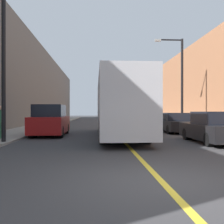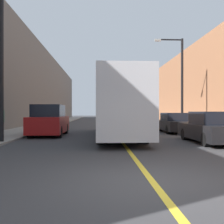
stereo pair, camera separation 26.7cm
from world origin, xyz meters
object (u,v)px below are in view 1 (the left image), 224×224
object	(u,v)px
bus	(118,106)
pedestrian	(1,121)
car_right_near	(213,129)
street_lamp_right	(180,78)
parked_suv_left	(50,121)
street_lamp_left	(8,51)
car_right_mid	(174,123)

from	to	relation	value
bus	pedestrian	distance (m)	6.66
bus	car_right_near	world-z (taller)	bus
street_lamp_right	car_right_near	bearing A→B (deg)	-98.27
parked_suv_left	street_lamp_right	size ratio (longest dim) A/B	0.63
street_lamp_left	street_lamp_right	world-z (taller)	street_lamp_left
bus	car_right_mid	distance (m)	5.50
car_right_mid	car_right_near	bearing A→B (deg)	-90.64
car_right_mid	bus	bearing A→B (deg)	-145.24
car_right_near	pedestrian	xyz separation A→B (m)	(-10.70, 1.76, 0.32)
car_right_mid	pedestrian	world-z (taller)	pedestrian
pedestrian	street_lamp_right	bearing A→B (deg)	31.36
car_right_near	street_lamp_left	size ratio (longest dim) A/B	0.60
car_right_mid	street_lamp_left	xyz separation A→B (m)	(-9.95, -6.33, 3.75)
street_lamp_left	pedestrian	distance (m)	3.81
car_right_near	street_lamp_right	distance (m)	9.89
bus	car_right_near	distance (m)	5.70
pedestrian	car_right_mid	bearing A→B (deg)	24.11
car_right_mid	street_lamp_right	bearing A→B (deg)	63.53
parked_suv_left	car_right_near	world-z (taller)	parked_suv_left
parked_suv_left	pedestrian	world-z (taller)	parked_suv_left
car_right_mid	street_lamp_right	distance (m)	4.66
parked_suv_left	street_lamp_left	size ratio (longest dim) A/B	0.62
car_right_near	pedestrian	world-z (taller)	pedestrian
car_right_near	car_right_mid	distance (m)	6.58
bus	street_lamp_right	world-z (taller)	street_lamp_right
street_lamp_left	parked_suv_left	bearing A→B (deg)	73.21
bus	street_lamp_right	size ratio (longest dim) A/B	1.59
parked_suv_left	car_right_near	xyz separation A→B (m)	(8.61, -4.45, -0.22)
street_lamp_left	pedestrian	xyz separation A→B (m)	(-0.83, 1.50, -3.40)
car_right_near	street_lamp_right	xyz separation A→B (m)	(1.32, 9.08, 3.69)
parked_suv_left	car_right_near	bearing A→B (deg)	-27.32
bus	parked_suv_left	distance (m)	4.48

